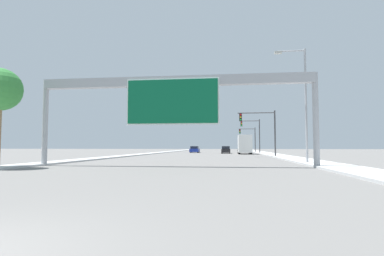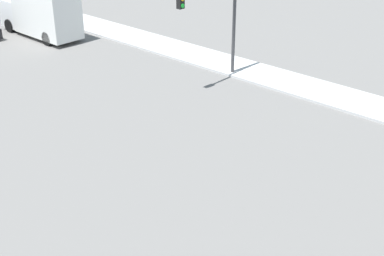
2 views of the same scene
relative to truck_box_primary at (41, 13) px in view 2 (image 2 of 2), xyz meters
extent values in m
cube|color=beige|center=(4.25, 6.66, -1.68)|extent=(3.00, 120.00, 0.15)
cube|color=white|center=(0.00, 3.03, -0.42)|extent=(2.20, 2.10, 2.07)
cube|color=silver|center=(0.00, -0.72, 0.13)|extent=(2.39, 5.40, 3.18)
cylinder|color=black|center=(-1.06, 2.93, -1.26)|extent=(0.28, 1.00, 1.00)
cylinder|color=black|center=(1.06, 2.93, -1.26)|extent=(0.28, 1.00, 1.00)
cylinder|color=black|center=(-1.06, -2.07, -1.26)|extent=(0.28, 1.00, 1.00)
cylinder|color=black|center=(1.06, -2.07, -1.26)|extent=(0.28, 1.00, 1.00)
cylinder|color=#3D3D3F|center=(3.25, -15.34, 1.39)|extent=(0.20, 0.20, 6.30)
cylinder|color=green|center=(-1.32, -15.50, 3.31)|extent=(0.22, 0.04, 0.22)
camera|label=1|loc=(-3.04, -56.65, -0.29)|focal=28.00mm
camera|label=2|loc=(-21.32, -34.26, 9.96)|focal=50.00mm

